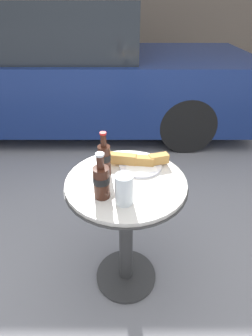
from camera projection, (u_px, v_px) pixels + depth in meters
name	position (u px, v px, depth m)	size (l,w,h in m)	color
ground_plane	(126.00, 276.00, 1.66)	(30.00, 30.00, 0.00)	gray
bistro_table	(126.00, 214.00, 1.37)	(0.59, 0.59, 0.75)	#333333
cola_bottle_left	(101.00, 180.00, 1.10)	(0.07, 0.07, 0.22)	#3D1E14
cola_bottle_right	(104.00, 158.00, 1.25)	(0.06, 0.06, 0.22)	#3D1E14
drinking_glass	(124.00, 190.00, 1.08)	(0.08, 0.08, 0.14)	black
lunch_plate_near	(140.00, 162.00, 1.34)	(0.31, 0.22, 0.06)	white
parked_car	(65.00, 73.00, 3.32)	(4.51, 1.73, 1.46)	navy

